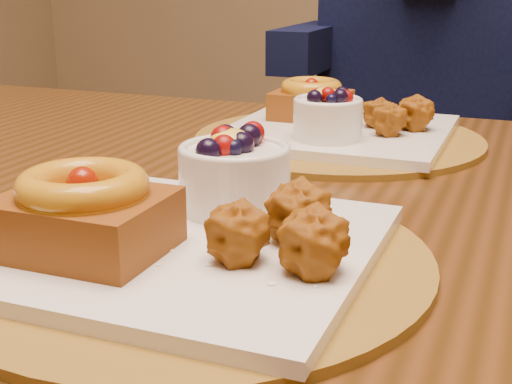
{
  "coord_description": "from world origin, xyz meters",
  "views": [
    {
      "loc": [
        0.2,
        -0.65,
        0.97
      ],
      "look_at": [
        -0.0,
        -0.14,
        0.8
      ],
      "focal_mm": 50.0,
      "sensor_mm": 36.0,
      "label": 1
    }
  ],
  "objects_px": {
    "place_setting_far": "(336,125)",
    "chair_far": "(426,171)",
    "dining_table": "(282,254)",
    "place_setting_near": "(187,226)"
  },
  "relations": [
    {
      "from": "place_setting_far",
      "to": "chair_far",
      "type": "bearing_deg",
      "value": 86.98
    },
    {
      "from": "dining_table",
      "to": "place_setting_near",
      "type": "height_order",
      "value": "place_setting_near"
    },
    {
      "from": "dining_table",
      "to": "chair_far",
      "type": "distance_m",
      "value": 0.88
    },
    {
      "from": "dining_table",
      "to": "chair_far",
      "type": "relative_size",
      "value": 1.62
    },
    {
      "from": "dining_table",
      "to": "chair_far",
      "type": "bearing_deg",
      "value": 87.88
    },
    {
      "from": "chair_far",
      "to": "dining_table",
      "type": "bearing_deg",
      "value": -81.88
    },
    {
      "from": "place_setting_near",
      "to": "place_setting_far",
      "type": "distance_m",
      "value": 0.43
    },
    {
      "from": "dining_table",
      "to": "place_setting_far",
      "type": "height_order",
      "value": "place_setting_far"
    },
    {
      "from": "place_setting_far",
      "to": "chair_far",
      "type": "relative_size",
      "value": 0.38
    },
    {
      "from": "place_setting_far",
      "to": "chair_far",
      "type": "xyz_separation_m",
      "value": [
        0.03,
        0.65,
        -0.23
      ]
    }
  ]
}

